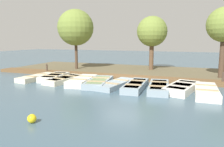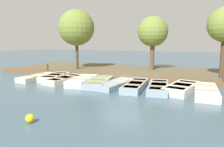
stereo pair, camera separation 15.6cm
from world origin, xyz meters
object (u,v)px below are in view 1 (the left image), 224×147
at_px(buoy, 32,119).
at_px(rowboat_8, 182,88).
at_px(rowboat_0, 37,77).
at_px(rowboat_7, 159,87).
at_px(mooring_post_far, 223,79).
at_px(rowboat_2, 64,79).
at_px(rowboat_9, 206,91).
at_px(rowboat_1, 54,77).
at_px(rowboat_5, 116,84).
at_px(rowboat_4, 99,82).
at_px(rowboat_6, 136,85).
at_px(rowboat_3, 82,81).
at_px(mooring_post_near, 47,69).
at_px(park_tree_left, 152,32).
at_px(park_tree_far_left, 76,28).

bearing_deg(buoy, rowboat_8, 145.95).
distance_m(rowboat_0, rowboat_8, 9.89).
distance_m(rowboat_7, mooring_post_far, 4.49).
height_order(rowboat_2, rowboat_9, rowboat_9).
distance_m(rowboat_1, rowboat_7, 7.51).
relative_size(rowboat_0, rowboat_5, 0.91).
relative_size(rowboat_4, rowboat_6, 1.00).
bearing_deg(rowboat_3, rowboat_4, 83.58).
bearing_deg(rowboat_0, rowboat_8, 94.60).
bearing_deg(rowboat_0, rowboat_2, 93.83).
distance_m(rowboat_0, rowboat_5, 6.08).
height_order(rowboat_5, rowboat_9, rowboat_9).
distance_m(rowboat_1, rowboat_6, 6.19).
relative_size(rowboat_0, rowboat_4, 0.91).
bearing_deg(buoy, rowboat_1, -149.53).
height_order(rowboat_5, buoy, rowboat_5).
height_order(rowboat_2, rowboat_7, rowboat_7).
relative_size(rowboat_1, rowboat_5, 0.83).
xyz_separation_m(rowboat_6, rowboat_9, (0.03, 3.80, 0.00)).
bearing_deg(mooring_post_near, mooring_post_far, 90.00).
xyz_separation_m(rowboat_3, mooring_post_far, (-2.71, 8.47, 0.22)).
bearing_deg(rowboat_8, rowboat_3, -75.88).
height_order(mooring_post_near, park_tree_left, park_tree_left).
xyz_separation_m(buoy, park_tree_left, (-14.02, 1.39, 3.36)).
height_order(rowboat_3, buoy, rowboat_3).
bearing_deg(rowboat_8, rowboat_2, -76.73).
bearing_deg(rowboat_3, mooring_post_far, 99.95).
bearing_deg(rowboat_7, rowboat_6, -94.05).
distance_m(buoy, park_tree_far_left, 13.68).
relative_size(rowboat_9, mooring_post_far, 4.07).
relative_size(rowboat_7, buoy, 10.87).
bearing_deg(rowboat_0, rowboat_9, 93.08).
relative_size(rowboat_9, park_tree_far_left, 0.61).
relative_size(mooring_post_near, mooring_post_far, 1.00).
distance_m(rowboat_3, park_tree_far_left, 7.53).
bearing_deg(rowboat_9, rowboat_4, -93.21).
height_order(rowboat_4, rowboat_9, rowboat_9).
relative_size(rowboat_3, park_tree_far_left, 0.58).
bearing_deg(rowboat_9, rowboat_1, -95.43).
xyz_separation_m(rowboat_4, park_tree_far_left, (-5.44, -4.77, 3.73)).
relative_size(rowboat_1, rowboat_8, 0.89).
relative_size(rowboat_9, park_tree_left, 0.70).
relative_size(rowboat_3, rowboat_5, 0.92).
relative_size(rowboat_1, rowboat_7, 0.86).
bearing_deg(rowboat_2, rowboat_9, 97.54).
xyz_separation_m(rowboat_2, rowboat_8, (-0.04, 7.59, 0.03)).
height_order(rowboat_0, rowboat_6, rowboat_6).
height_order(rowboat_7, rowboat_9, rowboat_9).
distance_m(rowboat_3, buoy, 6.79).
xyz_separation_m(rowboat_0, rowboat_7, (0.19, 8.65, 0.02)).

